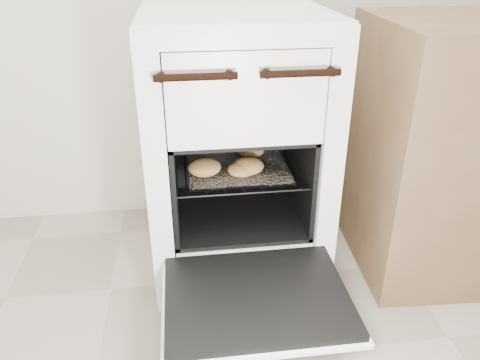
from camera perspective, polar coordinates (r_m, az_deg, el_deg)
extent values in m
cube|color=white|center=(1.56, -0.72, 4.26)|extent=(0.55, 0.59, 0.85)
cylinder|color=black|center=(1.15, -5.42, 12.39)|extent=(0.20, 0.02, 0.02)
cylinder|color=black|center=(1.19, 7.41, 12.75)|extent=(0.20, 0.02, 0.02)
cube|color=black|center=(1.27, 2.03, -13.95)|extent=(0.48, 0.37, 0.02)
cube|color=white|center=(1.28, 2.02, -14.51)|extent=(0.50, 0.39, 0.01)
cylinder|color=black|center=(1.50, -7.91, 1.22)|extent=(0.01, 0.39, 0.01)
cylinder|color=black|center=(1.54, 6.96, 2.06)|extent=(0.01, 0.39, 0.01)
cylinder|color=black|center=(1.34, 0.62, -1.67)|extent=(0.40, 0.01, 0.01)
cylinder|color=black|center=(1.68, -1.17, 4.33)|extent=(0.40, 0.01, 0.01)
cylinder|color=black|center=(1.50, -6.68, 1.29)|extent=(0.01, 0.37, 0.01)
cylinder|color=black|center=(1.50, -4.57, 1.42)|extent=(0.01, 0.37, 0.01)
cylinder|color=black|center=(1.50, -2.46, 1.54)|extent=(0.01, 0.37, 0.01)
cylinder|color=black|center=(1.51, -0.37, 1.66)|extent=(0.01, 0.37, 0.01)
cylinder|color=black|center=(1.51, 1.71, 1.78)|extent=(0.01, 0.37, 0.01)
cylinder|color=black|center=(1.52, 3.76, 1.89)|extent=(0.01, 0.37, 0.01)
cylinder|color=black|center=(1.54, 5.79, 2.00)|extent=(0.01, 0.37, 0.01)
cube|color=white|center=(1.49, -0.28, 1.55)|extent=(0.31, 0.28, 0.01)
ellipsoid|color=#BB854A|center=(1.42, 0.18, 1.34)|extent=(0.11, 0.11, 0.04)
ellipsoid|color=#BB854A|center=(1.43, -4.37, 1.59)|extent=(0.14, 0.14, 0.05)
ellipsoid|color=#BB854A|center=(1.56, 1.34, 3.65)|extent=(0.10, 0.10, 0.04)
ellipsoid|color=#BB854A|center=(1.44, 1.01, 1.76)|extent=(0.12, 0.12, 0.05)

